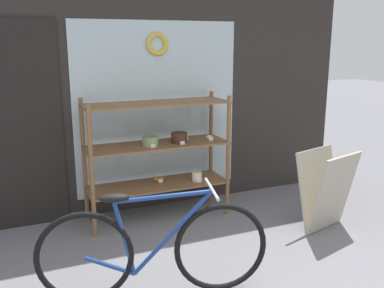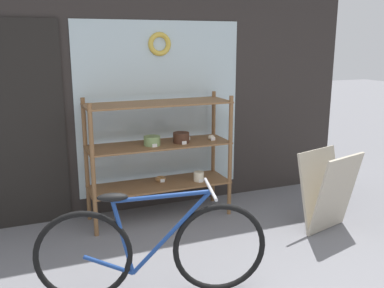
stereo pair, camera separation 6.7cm
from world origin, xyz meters
name	(u,v)px [view 2 (the right image)]	position (x,y,z in m)	size (l,w,h in m)	color
storefront_facade	(137,72)	(-0.04, 2.69, 1.56)	(5.15, 0.13, 3.18)	#2D2826
display_case	(161,148)	(0.10, 2.31, 0.78)	(1.51, 0.48, 1.32)	brown
bicycle	(152,249)	(-0.44, 0.91, 0.38)	(1.68, 0.57, 0.85)	black
sandwich_board	(328,191)	(1.54, 1.37, 0.41)	(0.65, 0.52, 0.81)	#B2A893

